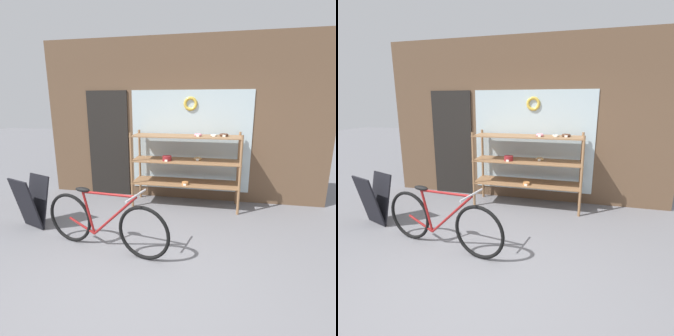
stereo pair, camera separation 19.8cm
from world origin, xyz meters
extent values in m
plane|color=slate|center=(0.00, 0.00, 0.00)|extent=(30.00, 30.00, 0.00)
cube|color=brown|center=(0.00, 2.52, 1.52)|extent=(5.41, 0.08, 3.04)
cube|color=silver|center=(0.20, 2.47, 1.15)|extent=(2.26, 0.02, 1.90)
cube|color=black|center=(-1.45, 2.47, 1.05)|extent=(0.84, 0.03, 2.10)
torus|color=gold|center=(0.20, 2.45, 1.85)|extent=(0.26, 0.06, 0.26)
cylinder|color=#8E6642|center=(-0.77, 1.86, 0.68)|extent=(0.04, 0.04, 1.36)
cylinder|color=#8E6642|center=(1.11, 1.86, 0.68)|extent=(0.04, 0.04, 1.36)
cylinder|color=#8E6642|center=(-0.77, 2.36, 0.68)|extent=(0.04, 0.04, 1.36)
cylinder|color=#8E6642|center=(1.11, 2.36, 0.68)|extent=(0.04, 0.04, 1.36)
cube|color=#8E6642|center=(0.17, 2.11, 0.44)|extent=(1.93, 0.55, 0.02)
cube|color=#8E6642|center=(0.17, 2.11, 0.85)|extent=(1.93, 0.55, 0.02)
cube|color=#8E6642|center=(0.17, 2.11, 1.30)|extent=(1.93, 0.55, 0.02)
torus|color=pink|center=(0.39, 2.06, 1.33)|extent=(0.14, 0.14, 0.05)
cube|color=white|center=(0.39, 1.99, 1.32)|extent=(0.05, 0.00, 0.04)
cylinder|color=#C67F42|center=(0.19, 1.96, 0.48)|extent=(0.12, 0.12, 0.05)
cube|color=white|center=(0.19, 1.89, 0.47)|extent=(0.05, 0.00, 0.04)
torus|color=#4C2D1E|center=(0.82, 2.14, 1.33)|extent=(0.15, 0.15, 0.05)
cube|color=white|center=(0.82, 2.06, 1.32)|extent=(0.05, 0.00, 0.04)
torus|color=tan|center=(0.38, 2.20, 0.88)|extent=(0.15, 0.15, 0.04)
cube|color=white|center=(0.38, 2.11, 0.88)|extent=(0.05, 0.00, 0.04)
torus|color=beige|center=(0.65, 2.12, 1.32)|extent=(0.11, 0.11, 0.03)
cube|color=white|center=(0.65, 2.06, 1.32)|extent=(0.05, 0.00, 0.04)
cylinder|color=maroon|center=(-0.15, 2.01, 0.90)|extent=(0.16, 0.16, 0.09)
cube|color=white|center=(-0.15, 1.92, 0.88)|extent=(0.05, 0.00, 0.04)
torus|color=black|center=(-1.19, 0.49, 0.35)|extent=(0.69, 0.18, 0.69)
torus|color=black|center=(-0.09, 0.27, 0.35)|extent=(0.69, 0.18, 0.69)
cylinder|color=maroon|center=(-0.49, 0.35, 0.49)|extent=(0.66, 0.16, 0.63)
cylinder|color=maroon|center=(-0.56, 0.36, 0.77)|extent=(0.78, 0.19, 0.07)
cylinder|color=maroon|center=(-0.87, 0.43, 0.47)|extent=(0.17, 0.07, 0.57)
cylinder|color=maroon|center=(-1.00, 0.45, 0.27)|extent=(0.40, 0.11, 0.19)
ellipsoid|color=black|center=(-0.94, 0.44, 0.78)|extent=(0.23, 0.13, 0.06)
cylinder|color=#B2B2B7|center=(-0.17, 0.29, 0.81)|extent=(0.12, 0.46, 0.02)
cube|color=black|center=(-2.02, 0.68, 0.40)|extent=(0.49, 0.34, 0.79)
cube|color=black|center=(-1.96, 0.85, 0.40)|extent=(0.49, 0.34, 0.79)
camera|label=1|loc=(0.76, -2.48, 1.86)|focal=28.00mm
camera|label=2|loc=(0.95, -2.43, 1.86)|focal=28.00mm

